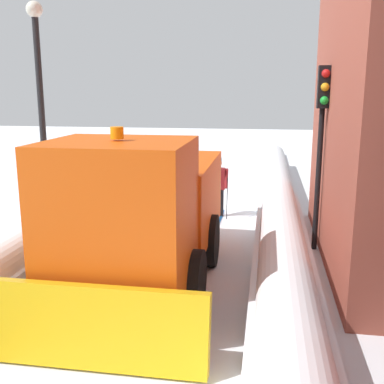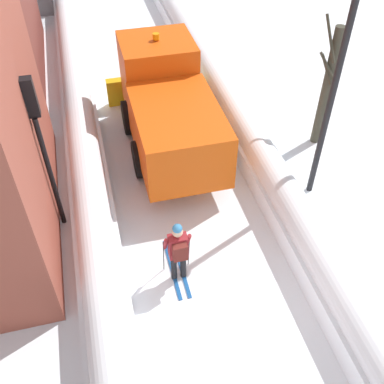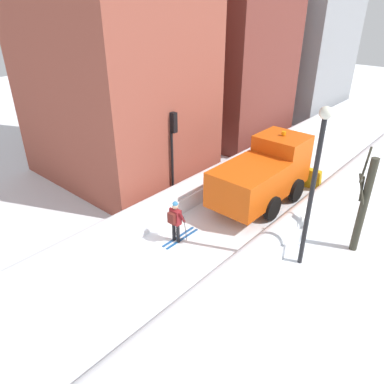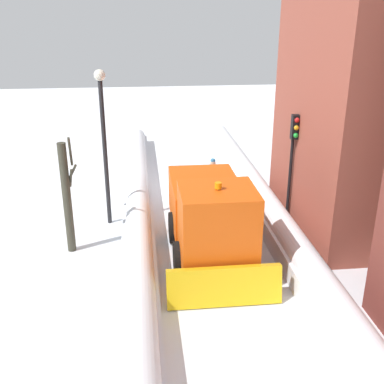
% 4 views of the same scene
% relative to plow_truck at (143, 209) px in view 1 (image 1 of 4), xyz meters
% --- Properties ---
extents(plow_truck, '(3.20, 5.98, 3.12)m').
position_rel_plow_truck_xyz_m(plow_truck, '(0.00, 0.00, 0.00)').
color(plow_truck, '#DB510F').
rests_on(plow_truck, ground).
extents(skier, '(0.62, 1.80, 1.81)m').
position_rel_plow_truck_xyz_m(skier, '(-0.86, -5.03, -0.48)').
color(skier, black).
rests_on(skier, ground).
extents(traffic_light_pole, '(0.28, 0.42, 4.16)m').
position_rel_plow_truck_xyz_m(traffic_light_pole, '(-3.42, -2.43, 1.45)').
color(traffic_light_pole, black).
rests_on(traffic_light_pole, ground).
extents(street_lamp, '(0.40, 0.40, 5.76)m').
position_rel_plow_truck_xyz_m(street_lamp, '(3.45, -2.99, 2.13)').
color(street_lamp, black).
rests_on(street_lamp, ground).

